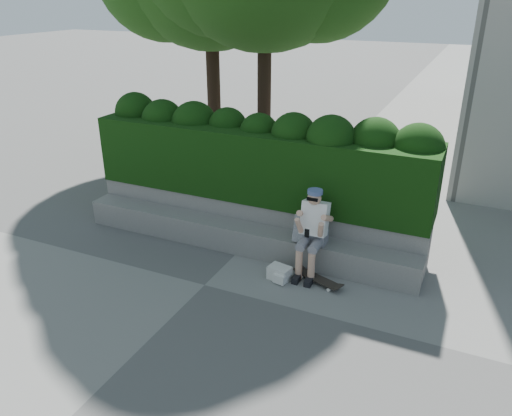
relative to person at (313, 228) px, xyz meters
The scene contains 8 objects.
ground 1.86m from the person, 141.23° to the right, with size 80.00×80.00×0.00m, color slate.
bench_ledge 1.44m from the person, behind, with size 6.00×0.45×0.45m, color gray.
planter_wall 1.53m from the person, 153.74° to the left, with size 6.00×0.50×0.75m, color gray.
hedge 1.70m from the person, 146.47° to the left, with size 6.00×1.00×1.20m, color black.
person is the anchor object (origin of this frame).
skateboard 0.77m from the person, 54.08° to the right, with size 0.77×0.43×0.08m.
backpack_plaid 0.21m from the person, 154.81° to the left, with size 0.30×0.16×0.44m, color #A0A1A5.
backpack_ground 0.86m from the person, 130.20° to the right, with size 0.33×0.23×0.21m, color silver.
Camera 1 is at (3.39, -5.54, 4.10)m, focal length 35.00 mm.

